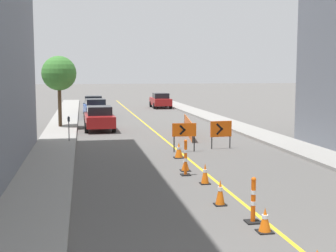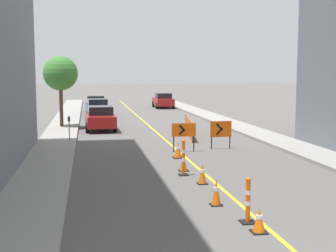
{
  "view_description": "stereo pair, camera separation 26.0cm",
  "coord_description": "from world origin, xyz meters",
  "px_view_note": "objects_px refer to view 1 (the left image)",
  "views": [
    {
      "loc": [
        -4.53,
        -3.58,
        3.78
      ],
      "look_at": [
        -0.16,
        20.17,
        1.0
      ],
      "focal_mm": 50.0,
      "sensor_mm": 36.0,
      "label": 1
    },
    {
      "loc": [
        -4.27,
        -3.63,
        3.78
      ],
      "look_at": [
        -0.16,
        20.17,
        1.0
      ],
      "focal_mm": 50.0,
      "sensor_mm": 36.0,
      "label": 2
    }
  ],
  "objects_px": {
    "traffic_cone_fifth": "(185,164)",
    "arrow_barricade_primary": "(184,131)",
    "delineator_post_rear": "(186,160)",
    "delineator_post_front": "(253,203)",
    "parked_car_curb_near": "(99,118)",
    "traffic_cone_third": "(220,192)",
    "traffic_cone_fourth": "(205,174)",
    "traffic_cone_second": "(265,220)",
    "arrow_barricade_secondary": "(221,130)",
    "street_tree_left_near": "(59,74)",
    "parking_meter_near_curb": "(69,124)",
    "parked_car_opposite_side": "(161,100)",
    "parked_car_curb_far": "(94,104)",
    "traffic_cone_farthest": "(179,150)",
    "parked_car_curb_mid": "(95,108)"
  },
  "relations": [
    {
      "from": "arrow_barricade_primary",
      "to": "street_tree_left_near",
      "type": "relative_size",
      "value": 0.29
    },
    {
      "from": "traffic_cone_fourth",
      "to": "traffic_cone_fifth",
      "type": "xyz_separation_m",
      "value": [
        -0.2,
        2.18,
        -0.08
      ]
    },
    {
      "from": "traffic_cone_fifth",
      "to": "arrow_barricade_primary",
      "type": "distance_m",
      "value": 4.43
    },
    {
      "from": "parked_car_curb_near",
      "to": "arrow_barricade_secondary",
      "type": "bearing_deg",
      "value": -58.13
    },
    {
      "from": "parked_car_curb_mid",
      "to": "parking_meter_near_curb",
      "type": "bearing_deg",
      "value": -100.25
    },
    {
      "from": "traffic_cone_second",
      "to": "arrow_barricade_secondary",
      "type": "height_order",
      "value": "arrow_barricade_secondary"
    },
    {
      "from": "traffic_cone_third",
      "to": "traffic_cone_fourth",
      "type": "xyz_separation_m",
      "value": [
        0.24,
        2.56,
        -0.02
      ]
    },
    {
      "from": "delineator_post_front",
      "to": "parked_car_curb_near",
      "type": "height_order",
      "value": "parked_car_curb_near"
    },
    {
      "from": "traffic_cone_second",
      "to": "parked_car_curb_mid",
      "type": "distance_m",
      "value": 29.24
    },
    {
      "from": "parked_car_opposite_side",
      "to": "street_tree_left_near",
      "type": "bearing_deg",
      "value": -119.59
    },
    {
      "from": "parking_meter_near_curb",
      "to": "parked_car_curb_far",
      "type": "bearing_deg",
      "value": 84.72
    },
    {
      "from": "parked_car_curb_mid",
      "to": "parked_car_curb_far",
      "type": "distance_m",
      "value": 5.19
    },
    {
      "from": "parked_car_curb_near",
      "to": "parked_car_curb_mid",
      "type": "height_order",
      "value": "same"
    },
    {
      "from": "traffic_cone_third",
      "to": "parked_car_curb_near",
      "type": "relative_size",
      "value": 0.17
    },
    {
      "from": "arrow_barricade_secondary",
      "to": "parking_meter_near_curb",
      "type": "height_order",
      "value": "parking_meter_near_curb"
    },
    {
      "from": "parked_car_curb_far",
      "to": "parking_meter_near_curb",
      "type": "bearing_deg",
      "value": -92.71
    },
    {
      "from": "traffic_cone_third",
      "to": "traffic_cone_fifth",
      "type": "height_order",
      "value": "traffic_cone_third"
    },
    {
      "from": "delineator_post_front",
      "to": "arrow_barricade_primary",
      "type": "height_order",
      "value": "arrow_barricade_primary"
    },
    {
      "from": "delineator_post_front",
      "to": "parking_meter_near_curb",
      "type": "xyz_separation_m",
      "value": [
        -4.92,
        14.24,
        0.58
      ]
    },
    {
      "from": "traffic_cone_farthest",
      "to": "arrow_barricade_primary",
      "type": "relative_size",
      "value": 0.51
    },
    {
      "from": "traffic_cone_second",
      "to": "arrow_barricade_secondary",
      "type": "xyz_separation_m",
      "value": [
        2.53,
        11.96,
        0.65
      ]
    },
    {
      "from": "delineator_post_rear",
      "to": "parked_car_curb_near",
      "type": "xyz_separation_m",
      "value": [
        -2.63,
        14.18,
        0.21
      ]
    },
    {
      "from": "delineator_post_front",
      "to": "street_tree_left_near",
      "type": "distance_m",
      "value": 22.28
    },
    {
      "from": "traffic_cone_fifth",
      "to": "street_tree_left_near",
      "type": "xyz_separation_m",
      "value": [
        -5.35,
        14.91,
        3.42
      ]
    },
    {
      "from": "delineator_post_front",
      "to": "arrow_barricade_secondary",
      "type": "xyz_separation_m",
      "value": [
        2.55,
        11.21,
        0.44
      ]
    },
    {
      "from": "traffic_cone_second",
      "to": "parked_car_curb_near",
      "type": "relative_size",
      "value": 0.14
    },
    {
      "from": "arrow_barricade_secondary",
      "to": "traffic_cone_second",
      "type": "bearing_deg",
      "value": -106.7
    },
    {
      "from": "traffic_cone_second",
      "to": "parked_car_curb_near",
      "type": "xyz_separation_m",
      "value": [
        -3.13,
        20.56,
        0.51
      ]
    },
    {
      "from": "traffic_cone_fourth",
      "to": "arrow_barricade_secondary",
      "type": "relative_size",
      "value": 0.51
    },
    {
      "from": "traffic_cone_second",
      "to": "parked_car_opposite_side",
      "type": "distance_m",
      "value": 39.07
    },
    {
      "from": "arrow_barricade_secondary",
      "to": "parking_meter_near_curb",
      "type": "bearing_deg",
      "value": 153.18
    },
    {
      "from": "traffic_cone_fifth",
      "to": "delineator_post_rear",
      "type": "relative_size",
      "value": 0.41
    },
    {
      "from": "traffic_cone_third",
      "to": "parking_meter_near_curb",
      "type": "height_order",
      "value": "parking_meter_near_curb"
    },
    {
      "from": "traffic_cone_third",
      "to": "street_tree_left_near",
      "type": "relative_size",
      "value": 0.16
    },
    {
      "from": "arrow_barricade_secondary",
      "to": "parked_car_curb_near",
      "type": "distance_m",
      "value": 10.3
    },
    {
      "from": "traffic_cone_fifth",
      "to": "arrow_barricade_primary",
      "type": "xyz_separation_m",
      "value": [
        0.89,
        4.28,
        0.73
      ]
    },
    {
      "from": "delineator_post_front",
      "to": "parked_car_curb_far",
      "type": "distance_m",
      "value": 33.66
    },
    {
      "from": "traffic_cone_fourth",
      "to": "parked_car_opposite_side",
      "type": "xyz_separation_m",
      "value": [
        4.14,
        33.91,
        0.45
      ]
    },
    {
      "from": "traffic_cone_second",
      "to": "parked_car_curb_far",
      "type": "height_order",
      "value": "parked_car_curb_far"
    },
    {
      "from": "arrow_barricade_primary",
      "to": "delineator_post_rear",
      "type": "bearing_deg",
      "value": -99.07
    },
    {
      "from": "traffic_cone_third",
      "to": "parked_car_curb_far",
      "type": "relative_size",
      "value": 0.17
    },
    {
      "from": "traffic_cone_second",
      "to": "parked_car_opposite_side",
      "type": "height_order",
      "value": "parked_car_opposite_side"
    },
    {
      "from": "arrow_barricade_primary",
      "to": "arrow_barricade_secondary",
      "type": "xyz_separation_m",
      "value": [
        1.99,
        0.54,
        -0.05
      ]
    },
    {
      "from": "parked_car_curb_mid",
      "to": "arrow_barricade_primary",
      "type": "bearing_deg",
      "value": -81.2
    },
    {
      "from": "delineator_post_front",
      "to": "parked_car_curb_far",
      "type": "xyz_separation_m",
      "value": [
        -3.14,
        33.51,
        0.29
      ]
    },
    {
      "from": "traffic_cone_fourth",
      "to": "street_tree_left_near",
      "type": "xyz_separation_m",
      "value": [
        -5.56,
        17.1,
        3.34
      ]
    },
    {
      "from": "traffic_cone_fifth",
      "to": "parking_meter_near_curb",
      "type": "bearing_deg",
      "value": 120.32
    },
    {
      "from": "traffic_cone_second",
      "to": "traffic_cone_farthest",
      "type": "distance_m",
      "value": 9.86
    },
    {
      "from": "delineator_post_front",
      "to": "parked_car_curb_far",
      "type": "height_order",
      "value": "parked_car_curb_far"
    },
    {
      "from": "traffic_cone_farthest",
      "to": "delineator_post_rear",
      "type": "xyz_separation_m",
      "value": [
        -0.47,
        -3.48,
        0.24
      ]
    }
  ]
}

